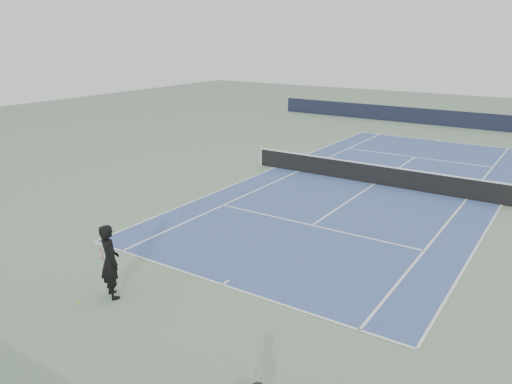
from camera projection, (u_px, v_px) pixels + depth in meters
The scene contains 6 objects.
ground at pixel (375, 184), 23.53m from camera, with size 80.00×80.00×0.00m, color gray.
court_surface at pixel (375, 184), 23.53m from camera, with size 10.97×23.77×0.01m, color #3C568E.
tennis_net at pixel (375, 174), 23.38m from camera, with size 12.90×0.10×1.07m.
windscreen_far at pixel (461, 120), 37.56m from camera, with size 30.00×0.25×1.20m, color black.
tennis_player at pixel (110, 261), 13.19m from camera, with size 0.94×0.83×2.07m.
tennis_ball at pixel (79, 302), 13.15m from camera, with size 0.07×0.07×0.07m, color #D3E22E.
Camera 1 is at (7.77, -21.89, 6.78)m, focal length 35.00 mm.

